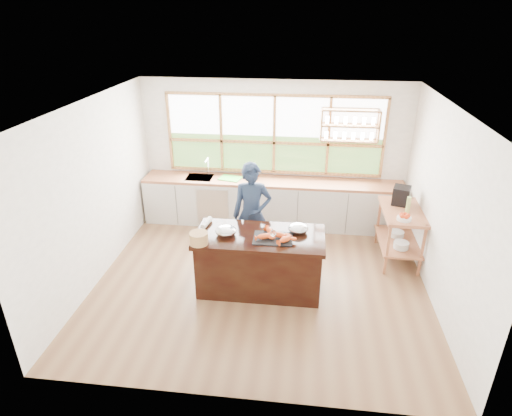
% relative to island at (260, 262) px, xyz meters
% --- Properties ---
extents(ground_plane, '(5.00, 5.00, 0.00)m').
position_rel_island_xyz_m(ground_plane, '(0.00, 0.20, -0.45)').
color(ground_plane, brown).
extents(room_shell, '(5.02, 4.52, 2.71)m').
position_rel_island_xyz_m(room_shell, '(0.02, 0.71, 1.30)').
color(room_shell, white).
rests_on(room_shell, ground_plane).
extents(back_counter, '(4.90, 0.63, 0.90)m').
position_rel_island_xyz_m(back_counter, '(-0.02, 2.14, 0.00)').
color(back_counter, beige).
rests_on(back_counter, ground_plane).
extents(right_shelf_unit, '(0.62, 1.10, 0.90)m').
position_rel_island_xyz_m(right_shelf_unit, '(2.19, 1.09, 0.15)').
color(right_shelf_unit, '#9E5C3C').
rests_on(right_shelf_unit, ground_plane).
extents(island, '(1.85, 0.90, 0.90)m').
position_rel_island_xyz_m(island, '(0.00, 0.00, 0.00)').
color(island, black).
rests_on(island, ground_plane).
extents(cook, '(0.67, 0.49, 1.71)m').
position_rel_island_xyz_m(cook, '(-0.21, 0.75, 0.40)').
color(cook, '#18243B').
rests_on(cook, ground_plane).
extents(potted_plant, '(0.15, 0.11, 0.26)m').
position_rel_island_xyz_m(potted_plant, '(-0.31, 2.20, 0.58)').
color(potted_plant, slate).
rests_on(potted_plant, back_counter).
extents(cutting_board, '(0.46, 0.39, 0.01)m').
position_rel_island_xyz_m(cutting_board, '(-0.80, 2.14, 0.45)').
color(cutting_board, green).
rests_on(cutting_board, back_counter).
extents(espresso_machine, '(0.33, 0.35, 0.30)m').
position_rel_island_xyz_m(espresso_machine, '(2.19, 1.34, 0.60)').
color(espresso_machine, black).
rests_on(espresso_machine, right_shelf_unit).
extents(wine_bottle, '(0.07, 0.07, 0.27)m').
position_rel_island_xyz_m(wine_bottle, '(2.24, 1.01, 0.58)').
color(wine_bottle, '#9AAF56').
rests_on(wine_bottle, right_shelf_unit).
extents(fruit_bowl, '(0.22, 0.22, 0.11)m').
position_rel_island_xyz_m(fruit_bowl, '(2.14, 0.74, 0.49)').
color(fruit_bowl, silver).
rests_on(fruit_bowl, right_shelf_unit).
extents(slate_board, '(0.56, 0.41, 0.02)m').
position_rel_island_xyz_m(slate_board, '(0.20, -0.09, 0.45)').
color(slate_board, black).
rests_on(slate_board, island).
extents(lobster_pile, '(0.52, 0.44, 0.08)m').
position_rel_island_xyz_m(lobster_pile, '(0.22, -0.09, 0.50)').
color(lobster_pile, '#DA5A18').
rests_on(lobster_pile, slate_board).
extents(mixing_bowl_left, '(0.30, 0.30, 0.14)m').
position_rel_island_xyz_m(mixing_bowl_left, '(-0.48, -0.05, 0.51)').
color(mixing_bowl_left, '#B6B9BD').
rests_on(mixing_bowl_left, island).
extents(mixing_bowl_right, '(0.29, 0.29, 0.14)m').
position_rel_island_xyz_m(mixing_bowl_right, '(0.54, 0.16, 0.51)').
color(mixing_bowl_right, '#B6B9BD').
rests_on(mixing_bowl_right, island).
extents(wine_glass, '(0.08, 0.08, 0.22)m').
position_rel_island_xyz_m(wine_glass, '(0.21, -0.22, 0.61)').
color(wine_glass, silver).
rests_on(wine_glass, island).
extents(wicker_basket, '(0.26, 0.26, 0.17)m').
position_rel_island_xyz_m(wicker_basket, '(-0.81, -0.33, 0.53)').
color(wicker_basket, tan).
rests_on(wicker_basket, island).
extents(parchment_roll, '(0.13, 0.31, 0.08)m').
position_rel_island_xyz_m(parchment_roll, '(-0.83, 0.21, 0.49)').
color(parchment_roll, silver).
rests_on(parchment_roll, island).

